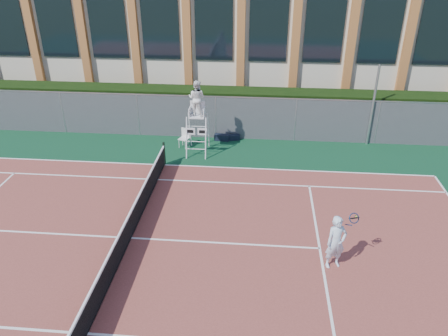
# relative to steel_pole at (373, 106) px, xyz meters

# --- Properties ---
(ground) EXTENTS (120.00, 120.00, 0.00)m
(ground) POSITION_rel_steel_pole_xyz_m (-9.62, -8.70, -2.01)
(ground) COLOR #233814
(apron) EXTENTS (36.00, 20.00, 0.01)m
(apron) POSITION_rel_steel_pole_xyz_m (-9.62, -7.70, -2.01)
(apron) COLOR #0D3B26
(apron) RESTS_ON ground
(tennis_court) EXTENTS (23.77, 10.97, 0.02)m
(tennis_court) POSITION_rel_steel_pole_xyz_m (-9.62, -8.70, -1.99)
(tennis_court) COLOR brown
(tennis_court) RESTS_ON apron
(tennis_net) EXTENTS (0.10, 11.30, 1.10)m
(tennis_net) POSITION_rel_steel_pole_xyz_m (-9.62, -8.70, -1.48)
(tennis_net) COLOR black
(tennis_net) RESTS_ON ground
(fence) EXTENTS (40.00, 0.06, 2.20)m
(fence) POSITION_rel_steel_pole_xyz_m (-9.62, 0.10, -0.91)
(fence) COLOR #595E60
(fence) RESTS_ON ground
(hedge) EXTENTS (40.00, 1.40, 2.20)m
(hedge) POSITION_rel_steel_pole_xyz_m (-9.62, 1.30, -0.91)
(hedge) COLOR black
(hedge) RESTS_ON ground
(building) EXTENTS (45.00, 10.60, 8.22)m
(building) POSITION_rel_steel_pole_xyz_m (-9.62, 9.25, 2.13)
(building) COLOR beige
(building) RESTS_ON ground
(steel_pole) EXTENTS (0.12, 0.12, 4.02)m
(steel_pole) POSITION_rel_steel_pole_xyz_m (0.00, 0.00, 0.00)
(steel_pole) COLOR #9EA0A5
(steel_pole) RESTS_ON ground
(umpire_chair) EXTENTS (1.00, 1.53, 3.56)m
(umpire_chair) POSITION_rel_steel_pole_xyz_m (-8.29, -1.65, 0.59)
(umpire_chair) COLOR white
(umpire_chair) RESTS_ON ground
(plastic_chair) EXTENTS (0.56, 0.56, 0.94)m
(plastic_chair) POSITION_rel_steel_pole_xyz_m (-9.03, -1.13, -1.45)
(plastic_chair) COLOR silver
(plastic_chair) RESTS_ON apron
(sports_bag_near) EXTENTS (0.78, 0.38, 0.32)m
(sports_bag_near) POSITION_rel_steel_pole_xyz_m (-7.28, -0.22, -1.84)
(sports_bag_near) COLOR black
(sports_bag_near) RESTS_ON apron
(sports_bag_far) EXTENTS (0.72, 0.43, 0.27)m
(sports_bag_far) POSITION_rel_steel_pole_xyz_m (-6.72, -0.10, -1.87)
(sports_bag_far) COLOR black
(sports_bag_far) RESTS_ON apron
(tennis_player) EXTENTS (1.05, 0.77, 1.80)m
(tennis_player) POSITION_rel_steel_pole_xyz_m (-2.91, -9.52, -1.08)
(tennis_player) COLOR silver
(tennis_player) RESTS_ON tennis_court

